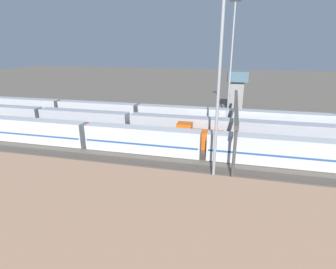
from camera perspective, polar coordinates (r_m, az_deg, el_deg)
ground_plane at (r=60.78m, az=1.64°, el=-0.72°), size 400.00×400.00×0.00m
track_bed_0 at (r=74.84m, az=4.06°, el=2.98°), size 140.00×2.80×0.12m
track_bed_1 at (r=70.11m, az=3.36°, el=1.93°), size 140.00×2.80×0.12m
track_bed_2 at (r=65.41m, az=2.56°, el=0.72°), size 140.00×2.80×0.12m
track_bed_3 at (r=60.76m, az=1.64°, el=-0.67°), size 140.00×2.80×0.12m
track_bed_4 at (r=56.17m, az=0.57°, el=-2.29°), size 140.00×2.80×0.12m
track_bed_5 at (r=51.65m, az=-0.70°, el=-4.20°), size 140.00×2.80×0.12m
track_bed_6 at (r=47.24m, az=-2.21°, el=-6.46°), size 140.00×2.80×0.12m
train_on_track_2 at (r=65.17m, az=25.11°, el=0.69°), size 47.20×3.00×3.80m
train_on_track_0 at (r=74.84m, az=2.00°, el=4.57°), size 119.80×3.00×3.80m
train_on_track_4 at (r=54.53m, az=6.35°, el=-0.71°), size 10.00×3.00×5.00m
train_on_track_1 at (r=72.69m, az=-6.55°, el=4.53°), size 95.60×3.00×5.00m
train_on_track_3 at (r=59.77m, az=2.68°, el=1.55°), size 119.80×3.06×5.00m
train_on_track_5 at (r=49.51m, az=7.75°, el=-2.24°), size 95.60×3.06×5.00m
light_mast_0 at (r=74.84m, az=13.67°, el=17.88°), size 2.80×0.70×31.88m
light_mast_1 at (r=37.26m, az=11.41°, el=18.61°), size 2.80×0.70×32.64m
signal_gantry at (r=57.51m, az=14.44°, el=5.52°), size 0.70×35.00×8.80m
control_tower at (r=85.07m, az=14.61°, el=9.50°), size 6.00×6.00×12.93m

